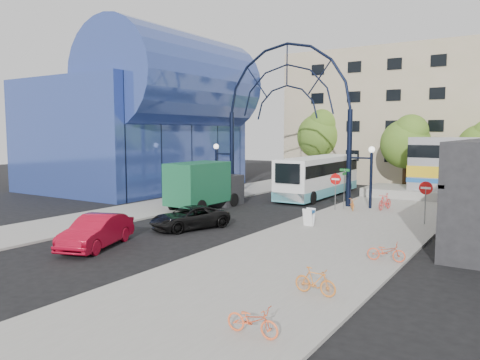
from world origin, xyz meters
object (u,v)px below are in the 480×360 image
Objects in this scene: gateway_arch at (287,90)px; black_suv at (189,218)px; tree_north_b at (321,133)px; tree_north_a at (407,141)px; street_name_sign at (344,180)px; green_truck at (205,185)px; bike_far_b at (315,281)px; do_not_enter_sign at (426,192)px; red_sedan at (96,231)px; stop_sign at (336,183)px; bike_far_a at (386,251)px; bike_far_c at (252,320)px; bike_near_b at (385,202)px; city_bus at (319,176)px; bike_near_a at (353,204)px; sandwich_board at (309,215)px.

black_suv is at bearing -89.70° from gateway_arch.
tree_north_a is at bearing -21.80° from tree_north_b.
street_name_sign is at bearing 84.09° from black_suv.
green_truck is 18.70m from bike_far_b.
red_sedan is at bearing -131.27° from do_not_enter_sign.
tree_north_b is 28.44m from black_suv.
gateway_arch is 14.26m from black_suv.
street_name_sign reaches higher than stop_sign.
bike_far_a is (15.18, -28.93, -4.75)m from tree_north_b.
street_name_sign is at bearing -62.35° from tree_north_b.
bike_far_c is at bearing 163.82° from bike_far_a.
green_truck is 4.46× the size of bike_far_b.
gateway_arch is at bearing 59.27° from green_truck.
bike_far_a is (6.10, -11.60, -1.61)m from street_name_sign.
street_name_sign is 9.66m from green_truck.
bike_far_b is 0.97× the size of bike_far_c.
bike_near_b reaches higher than bike_far_b.
black_suv is (-6.06, -23.78, -3.98)m from tree_north_a.
city_bus is (-5.32, -7.40, -2.86)m from tree_north_a.
green_truck is 16.41m from bike_far_a.
bike_far_b is (-0.52, -14.27, -1.41)m from do_not_enter_sign.
tree_north_b is 40.79m from bike_far_c.
bike_far_c is (-0.12, -3.73, -0.04)m from bike_far_b.
bike_near_b reaches higher than bike_far_c.
stop_sign reaches higher than bike_far_b.
red_sedan is (-6.10, -16.16, -1.37)m from street_name_sign.
red_sedan is at bearing -79.29° from black_suv.
bike_near_a is (5.81, -1.38, -8.01)m from gateway_arch.
black_suv reaches higher than bike_near_a.
bike_near_a is (6.71, 16.18, -0.21)m from red_sedan.
green_truck is 12.07m from red_sedan.
green_truck is 7.06m from black_suv.
city_bus reaches higher than stop_sign.
green_truck is 3.66× the size of bike_near_b.
tree_north_b reaches higher than bike_far_b.
sandwich_board is at bearing -94.05° from bike_near_b.
tree_north_a is 3.89× the size of bike_near_b.
red_sedan is at bearing -110.68° from street_name_sign.
bike_near_a is (0.21, 6.64, -0.20)m from sandwich_board.
bike_far_c is at bearing -101.07° from bike_near_a.
red_sedan is at bearing -110.12° from stop_sign.
sandwich_board reaches higher than bike_far_b.
bike_near_a is at bearing 11.62° from bike_far_c.
red_sedan is at bearing 90.18° from bike_far_b.
red_sedan is 3.12× the size of bike_far_b.
tree_north_a is at bearing 84.58° from stop_sign.
bike_far_c is (4.55, -20.62, -0.03)m from bike_near_a.
city_bus is at bearing -125.71° from tree_north_a.
sandwich_board is 14.77m from bike_far_c.
stop_sign is at bearing 20.42° from bike_far_a.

